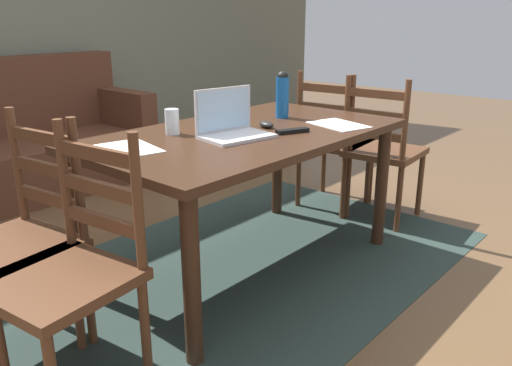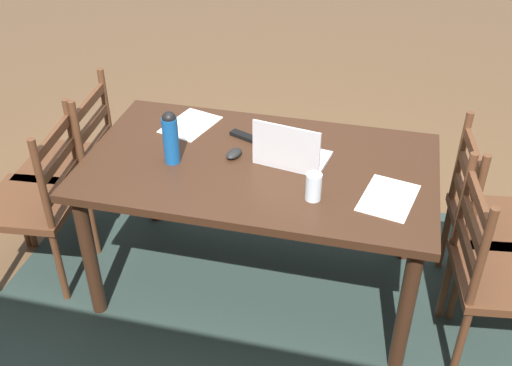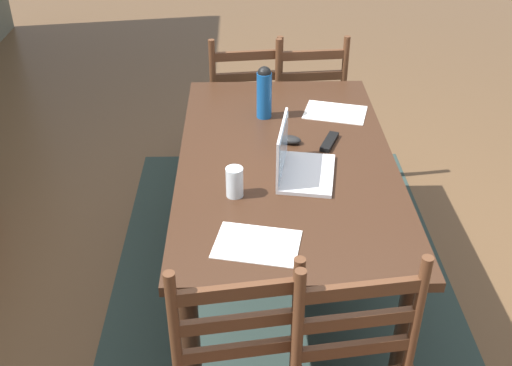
{
  "view_description": "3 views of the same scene",
  "coord_description": "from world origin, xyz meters",
  "px_view_note": "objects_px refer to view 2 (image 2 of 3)",
  "views": [
    {
      "loc": [
        -1.88,
        -1.7,
        1.31
      ],
      "look_at": [
        0.09,
        0.02,
        0.45
      ],
      "focal_mm": 36.29,
      "sensor_mm": 36.0,
      "label": 1
    },
    {
      "loc": [
        -0.54,
        2.31,
        2.26
      ],
      "look_at": [
        0.02,
        -0.01,
        0.62
      ],
      "focal_mm": 42.53,
      "sensor_mm": 36.0,
      "label": 2
    },
    {
      "loc": [
        -2.3,
        0.19,
        2.11
      ],
      "look_at": [
        -0.04,
        0.13,
        0.65
      ],
      "focal_mm": 43.21,
      "sensor_mm": 36.0,
      "label": 3
    }
  ],
  "objects_px": {
    "dining_table": "(259,179)",
    "water_bottle": "(171,136)",
    "chair_right_near": "(73,163)",
    "tv_remote": "(246,137)",
    "laptop": "(290,153)",
    "drinking_glass": "(314,187)",
    "computer_mouse": "(234,154)",
    "chair_right_far": "(37,202)",
    "chair_left_near": "(491,223)",
    "chair_left_far": "(498,275)"
  },
  "relations": [
    {
      "from": "dining_table",
      "to": "chair_left_near",
      "type": "distance_m",
      "value": 1.14
    },
    {
      "from": "chair_left_far",
      "to": "laptop",
      "type": "relative_size",
      "value": 2.69
    },
    {
      "from": "dining_table",
      "to": "chair_right_far",
      "type": "height_order",
      "value": "chair_right_far"
    },
    {
      "from": "water_bottle",
      "to": "chair_left_far",
      "type": "bearing_deg",
      "value": 175.88
    },
    {
      "from": "chair_left_far",
      "to": "water_bottle",
      "type": "bearing_deg",
      "value": -4.12
    },
    {
      "from": "laptop",
      "to": "tv_remote",
      "type": "relative_size",
      "value": 2.08
    },
    {
      "from": "chair_right_far",
      "to": "tv_remote",
      "type": "distance_m",
      "value": 1.1
    },
    {
      "from": "laptop",
      "to": "tv_remote",
      "type": "bearing_deg",
      "value": -33.98
    },
    {
      "from": "chair_left_near",
      "to": "tv_remote",
      "type": "height_order",
      "value": "chair_left_near"
    },
    {
      "from": "chair_right_far",
      "to": "laptop",
      "type": "bearing_deg",
      "value": -170.37
    },
    {
      "from": "dining_table",
      "to": "drinking_glass",
      "type": "relative_size",
      "value": 13.23
    },
    {
      "from": "computer_mouse",
      "to": "chair_left_far",
      "type": "bearing_deg",
      "value": -172.29
    },
    {
      "from": "dining_table",
      "to": "chair_left_far",
      "type": "distance_m",
      "value": 1.14
    },
    {
      "from": "water_bottle",
      "to": "computer_mouse",
      "type": "relative_size",
      "value": 2.59
    },
    {
      "from": "chair_left_far",
      "to": "tv_remote",
      "type": "xyz_separation_m",
      "value": [
        1.22,
        -0.39,
        0.3
      ]
    },
    {
      "from": "chair_right_far",
      "to": "computer_mouse",
      "type": "bearing_deg",
      "value": -168.06
    },
    {
      "from": "dining_table",
      "to": "chair_left_near",
      "type": "xyz_separation_m",
      "value": [
        -1.1,
        -0.18,
        -0.2
      ]
    },
    {
      "from": "drinking_glass",
      "to": "computer_mouse",
      "type": "xyz_separation_m",
      "value": [
        0.42,
        -0.25,
        -0.04
      ]
    },
    {
      "from": "chair_right_near",
      "to": "chair_left_near",
      "type": "height_order",
      "value": "same"
    },
    {
      "from": "chair_right_near",
      "to": "laptop",
      "type": "relative_size",
      "value": 2.69
    },
    {
      "from": "tv_remote",
      "to": "dining_table",
      "type": "bearing_deg",
      "value": 52.75
    },
    {
      "from": "dining_table",
      "to": "tv_remote",
      "type": "relative_size",
      "value": 9.59
    },
    {
      "from": "tv_remote",
      "to": "computer_mouse",
      "type": "bearing_deg",
      "value": 18.79
    },
    {
      "from": "dining_table",
      "to": "computer_mouse",
      "type": "height_order",
      "value": "computer_mouse"
    },
    {
      "from": "chair_left_far",
      "to": "computer_mouse",
      "type": "height_order",
      "value": "chair_left_far"
    },
    {
      "from": "chair_right_far",
      "to": "computer_mouse",
      "type": "height_order",
      "value": "chair_right_far"
    },
    {
      "from": "chair_right_far",
      "to": "drinking_glass",
      "type": "xyz_separation_m",
      "value": [
        -1.39,
        0.04,
        0.35
      ]
    },
    {
      "from": "chair_left_near",
      "to": "laptop",
      "type": "distance_m",
      "value": 1.04
    },
    {
      "from": "chair_left_near",
      "to": "drinking_glass",
      "type": "height_order",
      "value": "chair_left_near"
    },
    {
      "from": "chair_left_near",
      "to": "water_bottle",
      "type": "relative_size",
      "value": 3.67
    },
    {
      "from": "chair_left_near",
      "to": "dining_table",
      "type": "bearing_deg",
      "value": 9.32
    },
    {
      "from": "dining_table",
      "to": "water_bottle",
      "type": "height_order",
      "value": "water_bottle"
    },
    {
      "from": "drinking_glass",
      "to": "dining_table",
      "type": "bearing_deg",
      "value": -37.85
    },
    {
      "from": "dining_table",
      "to": "water_bottle",
      "type": "distance_m",
      "value": 0.46
    },
    {
      "from": "chair_left_far",
      "to": "tv_remote",
      "type": "bearing_deg",
      "value": -17.85
    },
    {
      "from": "drinking_glass",
      "to": "laptop",
      "type": "bearing_deg",
      "value": -59.43
    },
    {
      "from": "chair_right_far",
      "to": "chair_left_near",
      "type": "xyz_separation_m",
      "value": [
        -2.21,
        -0.36,
        0.0
      ]
    },
    {
      "from": "chair_left_near",
      "to": "laptop",
      "type": "relative_size",
      "value": 2.69
    },
    {
      "from": "dining_table",
      "to": "water_bottle",
      "type": "xyz_separation_m",
      "value": [
        0.4,
        0.08,
        0.22
      ]
    },
    {
      "from": "dining_table",
      "to": "chair_left_far",
      "type": "xyz_separation_m",
      "value": [
        -1.1,
        0.19,
        -0.2
      ]
    },
    {
      "from": "tv_remote",
      "to": "chair_right_far",
      "type": "bearing_deg",
      "value": -46.34
    },
    {
      "from": "dining_table",
      "to": "chair_left_near",
      "type": "height_order",
      "value": "chair_left_near"
    },
    {
      "from": "chair_left_near",
      "to": "water_bottle",
      "type": "xyz_separation_m",
      "value": [
        1.5,
        0.27,
        0.42
      ]
    },
    {
      "from": "tv_remote",
      "to": "chair_left_near",
      "type": "bearing_deg",
      "value": 111.51
    },
    {
      "from": "chair_left_near",
      "to": "computer_mouse",
      "type": "height_order",
      "value": "chair_left_near"
    },
    {
      "from": "dining_table",
      "to": "water_bottle",
      "type": "relative_size",
      "value": 6.3
    },
    {
      "from": "water_bottle",
      "to": "tv_remote",
      "type": "distance_m",
      "value": 0.42
    },
    {
      "from": "dining_table",
      "to": "tv_remote",
      "type": "distance_m",
      "value": 0.25
    },
    {
      "from": "chair_left_near",
      "to": "computer_mouse",
      "type": "relative_size",
      "value": 9.5
    },
    {
      "from": "chair_right_near",
      "to": "tv_remote",
      "type": "xyz_separation_m",
      "value": [
        -0.99,
        -0.01,
        0.3
      ]
    }
  ]
}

